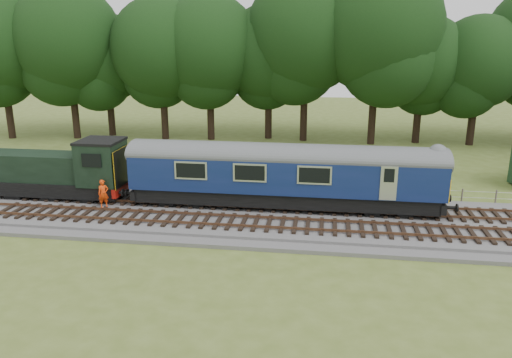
# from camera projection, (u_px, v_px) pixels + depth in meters

# --- Properties ---
(ground) EXTENTS (120.00, 120.00, 0.00)m
(ground) POSITION_uv_depth(u_px,v_px,m) (297.00, 221.00, 28.29)
(ground) COLOR #526224
(ground) RESTS_ON ground
(ballast) EXTENTS (70.00, 7.00, 0.35)m
(ballast) POSITION_uv_depth(u_px,v_px,m) (297.00, 218.00, 28.24)
(ballast) COLOR #4C4C4F
(ballast) RESTS_ON ground
(track_north) EXTENTS (67.20, 2.40, 0.21)m
(track_north) POSITION_uv_depth(u_px,v_px,m) (298.00, 206.00, 29.51)
(track_north) COLOR black
(track_north) RESTS_ON ballast
(track_south) EXTENTS (67.20, 2.40, 0.21)m
(track_south) POSITION_uv_depth(u_px,v_px,m) (295.00, 225.00, 26.66)
(track_south) COLOR black
(track_south) RESTS_ON ballast
(fence) EXTENTS (64.00, 0.12, 1.00)m
(fence) POSITION_uv_depth(u_px,v_px,m) (301.00, 197.00, 32.57)
(fence) COLOR #6B6054
(fence) RESTS_ON ground
(tree_line) EXTENTS (70.00, 8.00, 18.00)m
(tree_line) POSITION_uv_depth(u_px,v_px,m) (311.00, 142.00, 49.22)
(tree_line) COLOR black
(tree_line) RESTS_ON ground
(dmu_railcar) EXTENTS (18.05, 2.86, 3.88)m
(dmu_railcar) POSITION_uv_depth(u_px,v_px,m) (284.00, 170.00, 29.02)
(dmu_railcar) COLOR black
(dmu_railcar) RESTS_ON ground
(shunter_loco) EXTENTS (8.91, 2.60, 3.38)m
(shunter_loco) POSITION_uv_depth(u_px,v_px,m) (62.00, 172.00, 31.10)
(shunter_loco) COLOR black
(shunter_loco) RESTS_ON ground
(worker) EXTENTS (0.73, 0.68, 1.67)m
(worker) POSITION_uv_depth(u_px,v_px,m) (103.00, 194.00, 29.37)
(worker) COLOR #F7410D
(worker) RESTS_ON ballast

